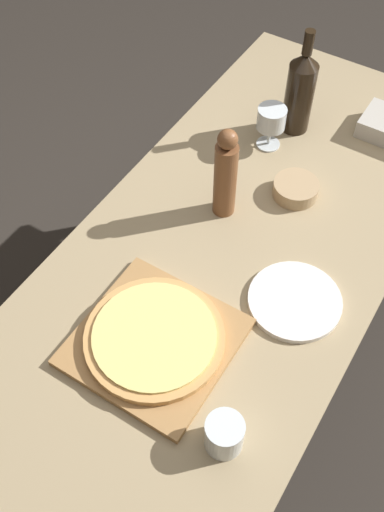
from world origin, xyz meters
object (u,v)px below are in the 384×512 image
at_px(small_bowl, 296,189).
at_px(wine_glass, 271,120).
at_px(wine_bottle, 300,91).
at_px(pizza, 154,337).
at_px(pepper_mill, 225,175).

bearing_deg(small_bowl, wine_glass, 138.29).
distance_m(wine_bottle, small_bowl, 0.29).
distance_m(pizza, wine_glass, 0.71).
height_order(pepper_mill, wine_glass, pepper_mill).
bearing_deg(small_bowl, wine_bottle, 116.62).
relative_size(pizza, pepper_mill, 1.16).
bearing_deg(pepper_mill, wine_bottle, 87.95).
bearing_deg(wine_bottle, small_bowl, -63.38).
height_order(pizza, wine_glass, wine_glass).
relative_size(pizza, wine_bottle, 0.99).
height_order(wine_bottle, small_bowl, wine_bottle).
bearing_deg(pepper_mill, pizza, -80.49).
xyz_separation_m(pizza, wine_glass, (-0.09, 0.70, 0.06)).
relative_size(pepper_mill, wine_glass, 2.10).
bearing_deg(pizza, pepper_mill, 99.51).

